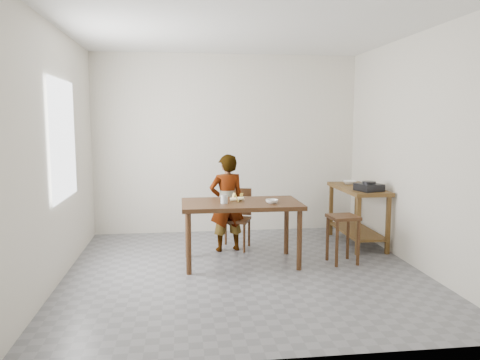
{
  "coord_description": "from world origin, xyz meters",
  "views": [
    {
      "loc": [
        -0.71,
        -5.11,
        1.7
      ],
      "look_at": [
        0.0,
        0.4,
        1.0
      ],
      "focal_mm": 35.0,
      "sensor_mm": 36.0,
      "label": 1
    }
  ],
  "objects": [
    {
      "name": "floor",
      "position": [
        0.0,
        0.0,
        -0.02
      ],
      "size": [
        4.0,
        4.0,
        0.04
      ],
      "primitive_type": "cube",
      "color": "slate",
      "rests_on": "ground"
    },
    {
      "name": "ceiling",
      "position": [
        0.0,
        0.0,
        2.72
      ],
      "size": [
        4.0,
        4.0,
        0.04
      ],
      "primitive_type": "cube",
      "color": "white",
      "rests_on": "wall_back"
    },
    {
      "name": "wall_back",
      "position": [
        0.0,
        2.02,
        1.35
      ],
      "size": [
        4.0,
        0.04,
        2.7
      ],
      "primitive_type": "cube",
      "color": "silver",
      "rests_on": "ground"
    },
    {
      "name": "wall_front",
      "position": [
        0.0,
        -2.02,
        1.35
      ],
      "size": [
        4.0,
        0.04,
        2.7
      ],
      "primitive_type": "cube",
      "color": "silver",
      "rests_on": "ground"
    },
    {
      "name": "wall_left",
      "position": [
        -2.02,
        0.0,
        1.35
      ],
      "size": [
        0.04,
        4.0,
        2.7
      ],
      "primitive_type": "cube",
      "color": "silver",
      "rests_on": "ground"
    },
    {
      "name": "wall_right",
      "position": [
        2.02,
        0.0,
        1.35
      ],
      "size": [
        0.04,
        4.0,
        2.7
      ],
      "primitive_type": "cube",
      "color": "silver",
      "rests_on": "ground"
    },
    {
      "name": "window_pane",
      "position": [
        -1.97,
        0.2,
        1.5
      ],
      "size": [
        0.02,
        1.1,
        1.3
      ],
      "primitive_type": "cube",
      "color": "silver",
      "rests_on": "wall_left"
    },
    {
      "name": "dining_table",
      "position": [
        0.0,
        0.3,
        0.38
      ],
      "size": [
        1.4,
        0.8,
        0.75
      ],
      "primitive_type": null,
      "color": "#412613",
      "rests_on": "floor"
    },
    {
      "name": "prep_counter",
      "position": [
        1.72,
        1.0,
        0.4
      ],
      "size": [
        0.5,
        1.2,
        0.8
      ],
      "primitive_type": null,
      "color": "brown",
      "rests_on": "floor"
    },
    {
      "name": "child",
      "position": [
        -0.11,
        0.89,
        0.64
      ],
      "size": [
        0.52,
        0.39,
        1.28
      ],
      "primitive_type": "imported",
      "rotation": [
        0.0,
        0.0,
        3.33
      ],
      "color": "silver",
      "rests_on": "floor"
    },
    {
      "name": "dining_chair",
      "position": [
        0.0,
        0.97,
        0.4
      ],
      "size": [
        0.49,
        0.49,
        0.8
      ],
      "primitive_type": null,
      "rotation": [
        0.0,
        0.0,
        -0.34
      ],
      "color": "#412613",
      "rests_on": "floor"
    },
    {
      "name": "stool",
      "position": [
        1.22,
        0.17,
        0.29
      ],
      "size": [
        0.36,
        0.36,
        0.58
      ],
      "primitive_type": null,
      "rotation": [
        0.0,
        0.0,
        0.1
      ],
      "color": "#412613",
      "rests_on": "floor"
    },
    {
      "name": "glass_tumbler",
      "position": [
        -0.21,
        0.23,
        0.8
      ],
      "size": [
        0.08,
        0.08,
        0.1
      ],
      "primitive_type": "cylinder",
      "rotation": [
        0.0,
        0.0,
        -0.05
      ],
      "color": "silver",
      "rests_on": "dining_table"
    },
    {
      "name": "small_bowl",
      "position": [
        0.34,
        0.16,
        0.77
      ],
      "size": [
        0.17,
        0.17,
        0.05
      ],
      "primitive_type": "imported",
      "rotation": [
        0.0,
        0.0,
        0.21
      ],
      "color": "white",
      "rests_on": "dining_table"
    },
    {
      "name": "banana",
      "position": [
        -0.04,
        0.36,
        0.78
      ],
      "size": [
        0.21,
        0.17,
        0.07
      ],
      "primitive_type": null,
      "rotation": [
        0.0,
        0.0,
        -0.18
      ],
      "color": "yellow",
      "rests_on": "dining_table"
    },
    {
      "name": "serving_bowl",
      "position": [
        1.7,
        1.3,
        0.83
      ],
      "size": [
        0.24,
        0.24,
        0.05
      ],
      "primitive_type": "imported",
      "rotation": [
        0.0,
        0.0,
        -0.23
      ],
      "color": "white",
      "rests_on": "prep_counter"
    },
    {
      "name": "gas_burner",
      "position": [
        1.72,
        0.63,
        0.85
      ],
      "size": [
        0.36,
        0.36,
        0.1
      ],
      "primitive_type": "cube",
      "rotation": [
        0.0,
        0.0,
        0.29
      ],
      "color": "black",
      "rests_on": "prep_counter"
    }
  ]
}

